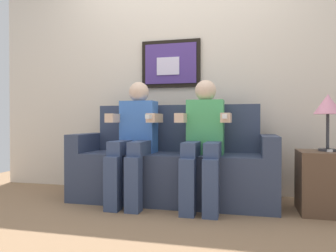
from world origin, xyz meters
The scene contains 8 objects.
ground_plane centered at (0.00, 0.00, 0.00)m, with size 5.54×5.54×0.00m, color #8C6B4C.
back_wall_assembly centered at (0.00, 0.76, 1.30)m, with size 4.26×0.10×2.60m.
couch centered at (0.00, 0.33, 0.31)m, with size 1.86×0.58×0.90m.
person_on_left centered at (-0.31, 0.16, 0.61)m, with size 0.46×0.56×1.11m.
person_on_right centered at (0.31, 0.16, 0.61)m, with size 0.46×0.56×1.11m.
side_table_right centered at (1.28, 0.22, 0.25)m, with size 0.40×0.40×0.50m.
table_lamp centered at (1.31, 0.24, 0.86)m, with size 0.22×0.22×0.46m.
spare_remote_on_table centered at (1.31, 0.21, 0.51)m, with size 0.04×0.13×0.02m, color white.
Camera 1 is at (0.67, -2.57, 0.74)m, focal length 34.18 mm.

